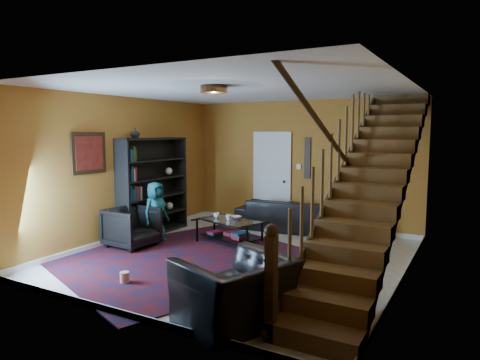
% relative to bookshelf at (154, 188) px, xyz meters
% --- Properties ---
extents(floor, '(5.50, 5.50, 0.00)m').
position_rel_bookshelf_xyz_m(floor, '(2.40, -0.60, -0.96)').
color(floor, beige).
rests_on(floor, ground).
extents(room, '(5.50, 5.50, 5.50)m').
position_rel_bookshelf_xyz_m(room, '(1.07, 0.73, -0.91)').
color(room, '#A67C24').
rests_on(room, ground).
extents(staircase, '(0.95, 5.02, 3.18)m').
position_rel_bookshelf_xyz_m(staircase, '(4.53, -0.60, 0.43)').
color(staircase, brown).
rests_on(staircase, floor).
extents(bookshelf, '(0.35, 1.80, 2.00)m').
position_rel_bookshelf_xyz_m(bookshelf, '(0.00, 0.00, 0.00)').
color(bookshelf, black).
rests_on(bookshelf, floor).
extents(door, '(0.82, 0.05, 2.05)m').
position_rel_bookshelf_xyz_m(door, '(1.70, 2.12, 0.06)').
color(door, silver).
rests_on(door, floor).
extents(framed_picture, '(0.04, 0.74, 0.74)m').
position_rel_bookshelf_xyz_m(framed_picture, '(-0.17, -1.50, 0.79)').
color(framed_picture, maroon).
rests_on(framed_picture, room).
extents(wall_hanging, '(0.14, 0.03, 0.90)m').
position_rel_bookshelf_xyz_m(wall_hanging, '(2.55, 2.13, 0.59)').
color(wall_hanging, black).
rests_on(wall_hanging, room).
extents(ceiling_fixture, '(0.40, 0.40, 0.10)m').
position_rel_bookshelf_xyz_m(ceiling_fixture, '(2.40, -1.40, 1.78)').
color(ceiling_fixture, '#3F2814').
rests_on(ceiling_fixture, room).
extents(rug, '(4.61, 4.90, 0.02)m').
position_rel_bookshelf_xyz_m(rug, '(1.67, -1.14, -0.95)').
color(rug, '#480C0F').
rests_on(rug, floor).
extents(sofa, '(2.33, 1.05, 0.66)m').
position_rel_bookshelf_xyz_m(sofa, '(2.34, 1.70, -0.63)').
color(sofa, black).
rests_on(sofa, floor).
extents(armchair_left, '(0.86, 0.84, 0.75)m').
position_rel_bookshelf_xyz_m(armchair_left, '(0.35, -1.03, -0.59)').
color(armchair_left, black).
rests_on(armchair_left, floor).
extents(armchair_right, '(1.35, 1.44, 0.75)m').
position_rel_bookshelf_xyz_m(armchair_right, '(3.61, -2.85, -0.59)').
color(armchair_right, black).
rests_on(armchair_right, floor).
extents(person_adult_a, '(0.50, 0.34, 1.34)m').
position_rel_bookshelf_xyz_m(person_adult_a, '(3.65, 1.75, -0.74)').
color(person_adult_a, black).
rests_on(person_adult_a, sofa).
extents(person_adult_b, '(0.72, 0.58, 1.40)m').
position_rel_bookshelf_xyz_m(person_adult_b, '(3.90, 1.75, -0.71)').
color(person_adult_b, black).
rests_on(person_adult_b, sofa).
extents(person_child, '(0.43, 0.61, 1.17)m').
position_rel_bookshelf_xyz_m(person_child, '(0.45, -0.48, -0.38)').
color(person_child, '#1C656A').
rests_on(person_child, armchair_left).
extents(coffee_table, '(1.31, 1.00, 0.44)m').
position_rel_bookshelf_xyz_m(coffee_table, '(1.74, 0.16, -0.71)').
color(coffee_table, black).
rests_on(coffee_table, floor).
extents(cup_a, '(0.16, 0.16, 0.10)m').
position_rel_bookshelf_xyz_m(cup_a, '(1.40, 0.22, -0.48)').
color(cup_a, '#999999').
rests_on(cup_a, coffee_table).
extents(cup_b, '(0.13, 0.13, 0.10)m').
position_rel_bookshelf_xyz_m(cup_b, '(1.73, 0.14, -0.47)').
color(cup_b, '#999999').
rests_on(cup_b, coffee_table).
extents(bowl, '(0.28, 0.28, 0.05)m').
position_rel_bookshelf_xyz_m(bowl, '(1.78, 0.31, -0.50)').
color(bowl, '#999999').
rests_on(bowl, coffee_table).
extents(vase, '(0.18, 0.18, 0.19)m').
position_rel_bookshelf_xyz_m(vase, '(-0.00, -0.50, 1.13)').
color(vase, '#999999').
rests_on(vase, bookshelf).
extents(popcorn_bucket, '(0.14, 0.14, 0.15)m').
position_rel_bookshelf_xyz_m(popcorn_bucket, '(1.61, -2.51, -0.87)').
color(popcorn_bucket, red).
rests_on(popcorn_bucket, rug).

